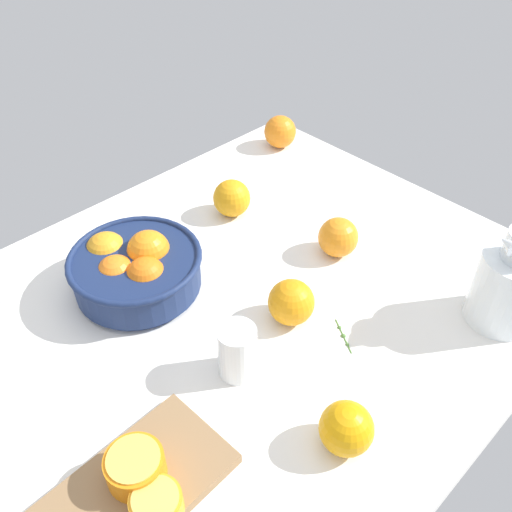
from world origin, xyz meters
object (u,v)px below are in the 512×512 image
fruit_bowl (134,269)px  juice_pitcher (508,289)px  loose_orange_3 (291,302)px  orange_half_0 (135,467)px  loose_orange_1 (232,198)px  loose_orange_0 (338,237)px  loose_orange_4 (346,428)px  juice_glass (237,353)px  cutting_board (138,486)px  loose_orange_2 (280,132)px  orange_half_1 (157,505)px

fruit_bowl → juice_pitcher: (42.84, -52.24, 2.05)cm
juice_pitcher → loose_orange_3: juice_pitcher is taller
orange_half_0 → loose_orange_1: size_ratio=0.99×
juice_pitcher → loose_orange_0: (-7.18, 32.10, -2.90)cm
orange_half_0 → loose_orange_4: size_ratio=1.02×
juice_glass → orange_half_0: (-23.08, -4.55, -0.25)cm
juice_glass → loose_orange_0: (35.18, 7.89, -0.34)cm
cutting_board → loose_orange_0: bearing=12.7°
juice_pitcher → juice_glass: juice_pitcher is taller
orange_half_0 → loose_orange_2: size_ratio=0.98×
fruit_bowl → cutting_board: bearing=-125.0°
orange_half_1 → loose_orange_1: bearing=39.6°
cutting_board → loose_orange_2: size_ratio=3.06×
juice_pitcher → orange_half_0: 68.39cm
juice_glass → loose_orange_1: juice_glass is taller
cutting_board → orange_half_0: bearing=47.3°
juice_pitcher → loose_orange_0: bearing=102.6°
juice_pitcher → loose_orange_3: (-27.56, 26.12, -2.79)cm
orange_half_0 → orange_half_1: orange_half_0 is taller
fruit_bowl → loose_orange_0: bearing=-29.5°
orange_half_1 → juice_glass: bearing=23.7°
cutting_board → juice_glass: bearing=12.7°
loose_orange_1 → loose_orange_4: (-26.67, -53.88, -0.13)cm
juice_pitcher → cutting_board: bearing=164.1°
orange_half_0 → loose_orange_3: 38.43cm
juice_pitcher → cutting_board: (-66.20, 18.84, -6.05)cm
orange_half_0 → loose_orange_4: (25.24, -16.24, -0.15)cm
orange_half_0 → juice_glass: bearing=11.1°
loose_orange_1 → loose_orange_4: bearing=-116.3°
fruit_bowl → loose_orange_4: (2.64, -48.83, -0.91)cm
juice_glass → loose_orange_4: 20.91cm
juice_pitcher → orange_half_0: size_ratio=2.44×
juice_glass → juice_pitcher: bearing=-29.7°
loose_orange_1 → loose_orange_3: same height
orange_half_1 → loose_orange_3: size_ratio=0.83×
cutting_board → loose_orange_3: size_ratio=3.06×
fruit_bowl → loose_orange_1: size_ratio=3.00×
cutting_board → loose_orange_2: loose_orange_2 is taller
loose_orange_0 → loose_orange_1: bearing=104.1°
loose_orange_1 → loose_orange_4: loose_orange_1 is taller
loose_orange_2 → cutting_board: bearing=-147.7°
loose_orange_0 → loose_orange_3: (-20.38, -5.97, 0.11)cm
loose_orange_3 → juice_glass: bearing=-172.6°
juice_pitcher → loose_orange_1: bearing=103.3°
juice_pitcher → cutting_board: 69.09cm
cutting_board → loose_orange_2: bearing=32.3°
loose_orange_0 → loose_orange_3: bearing=-163.7°
loose_orange_4 → loose_orange_2: bearing=50.2°
loose_orange_1 → cutting_board: bearing=-143.9°
loose_orange_2 → loose_orange_4: 87.64cm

